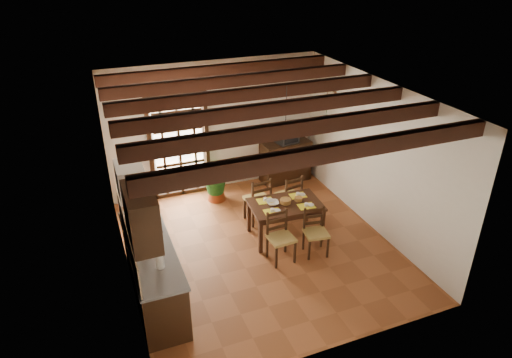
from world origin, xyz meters
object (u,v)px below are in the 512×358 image
chair_near_left (281,246)px  chair_far_left (258,207)px  chair_far_right (289,203)px  potted_plant (216,175)px  dining_table (285,208)px  chair_near_right (315,240)px  pendant_lamp (285,129)px  sideboard (285,161)px  kitchen_counter (153,271)px  crt_tv (286,134)px

chair_near_left → chair_far_left: size_ratio=0.93×
chair_far_right → potted_plant: potted_plant is taller
dining_table → chair_far_right: chair_far_right is taller
chair_near_right → pendant_lamp: pendant_lamp is taller
sideboard → pendant_lamp: bearing=-119.7°
chair_near_right → potted_plant: bearing=121.8°
chair_far_left → chair_near_right: bearing=106.2°
kitchen_counter → chair_near_left: bearing=3.3°
dining_table → sideboard: (0.97, 2.08, -0.14)m
chair_far_left → chair_near_left: bearing=80.0°
chair_near_left → chair_near_right: bearing=-7.9°
sideboard → crt_tv: crt_tv is taller
chair_far_left → crt_tv: crt_tv is taller
chair_far_right → potted_plant: 1.64m
chair_near_left → chair_far_right: 1.45m
kitchen_counter → crt_tv: 4.53m
chair_near_left → chair_far_right: (0.74, 1.25, 0.00)m
kitchen_counter → potted_plant: bearing=55.0°
kitchen_counter → sideboard: size_ratio=2.06×
pendant_lamp → sideboard: bearing=64.0°
chair_near_right → crt_tv: size_ratio=1.65×
sideboard → pendant_lamp: size_ratio=1.29×
chair_near_left → pendant_lamp: (0.37, 0.72, 1.80)m
chair_near_left → chair_near_right: size_ratio=1.06×
dining_table → chair_far_right: bearing=63.7°
dining_table → chair_near_left: (-0.37, -0.62, -0.32)m
kitchen_counter → sideboard: bearing=39.0°
kitchen_counter → sideboard: (3.49, 2.83, -0.01)m
dining_table → chair_near_right: chair_near_right is taller
kitchen_counter → chair_near_right: 2.80m
chair_near_left → chair_near_right: chair_near_left is taller
crt_tv → chair_near_right: bearing=-114.4°
chair_near_right → pendant_lamp: 1.99m
chair_far_right → potted_plant: bearing=-55.7°
kitchen_counter → chair_far_left: bearing=32.1°
kitchen_counter → chair_far_left: (2.26, 1.42, -0.17)m
chair_far_right → chair_near_right: bearing=75.4°
chair_near_left → crt_tv: size_ratio=1.74×
dining_table → sideboard: size_ratio=1.22×
chair_near_left → potted_plant: potted_plant is taller
kitchen_counter → chair_near_right: (2.79, 0.07, -0.21)m
chair_near_left → potted_plant: 2.44m
chair_far_left → sideboard: chair_far_left is taller
pendant_lamp → kitchen_counter: bearing=-161.5°
chair_near_left → potted_plant: (-0.39, 2.39, 0.29)m
sideboard → chair_far_right: bearing=-116.0°
chair_near_right → kitchen_counter: bearing=-169.6°
kitchen_counter → chair_far_left: size_ratio=2.35×
chair_near_left → potted_plant: size_ratio=0.43×
chair_near_right → potted_plant: 2.67m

